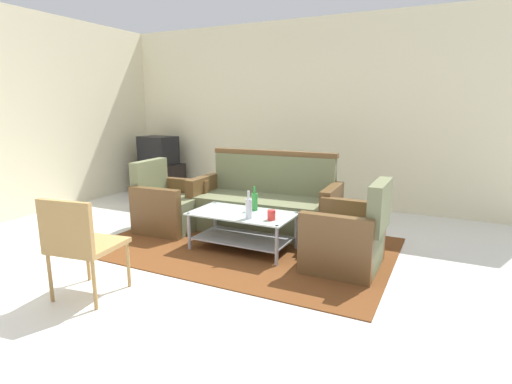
# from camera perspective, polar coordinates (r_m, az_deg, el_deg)

# --- Properties ---
(ground_plane) EXTENTS (14.00, 14.00, 0.00)m
(ground_plane) POSITION_cam_1_polar(r_m,az_deg,el_deg) (3.97, -8.17, -10.56)
(ground_plane) COLOR white
(wall_back) EXTENTS (6.52, 0.12, 2.80)m
(wall_back) POSITION_cam_1_polar(r_m,az_deg,el_deg) (6.42, 7.33, 10.94)
(wall_back) COLOR beige
(wall_back) RESTS_ON ground
(rug) EXTENTS (3.12, 2.06, 0.01)m
(rug) POSITION_cam_1_polar(r_m,az_deg,el_deg) (4.49, -1.51, -7.61)
(rug) COLOR brown
(rug) RESTS_ON ground
(couch) EXTENTS (1.83, 0.82, 0.96)m
(couch) POSITION_cam_1_polar(r_m,az_deg,el_deg) (4.97, 1.32, -1.93)
(couch) COLOR #6B704C
(couch) RESTS_ON rug
(armchair_left) EXTENTS (0.74, 0.80, 0.85)m
(armchair_left) POSITION_cam_1_polar(r_m,az_deg,el_deg) (5.13, -12.23, -2.08)
(armchair_left) COLOR #6B704C
(armchair_left) RESTS_ON rug
(armchair_right) EXTENTS (0.70, 0.76, 0.85)m
(armchair_right) POSITION_cam_1_polar(r_m,az_deg,el_deg) (3.94, 12.88, -6.46)
(armchair_right) COLOR #6B704C
(armchair_right) RESTS_ON rug
(coffee_table) EXTENTS (1.10, 0.60, 0.40)m
(coffee_table) POSITION_cam_1_polar(r_m,az_deg,el_deg) (4.31, -1.92, -4.77)
(coffee_table) COLOR silver
(coffee_table) RESTS_ON rug
(bottle_clear) EXTENTS (0.07, 0.07, 0.29)m
(bottle_clear) POSITION_cam_1_polar(r_m,az_deg,el_deg) (4.03, -1.05, -2.30)
(bottle_clear) COLOR silver
(bottle_clear) RESTS_ON coffee_table
(bottle_green) EXTENTS (0.07, 0.07, 0.27)m
(bottle_green) POSITION_cam_1_polar(r_m,az_deg,el_deg) (4.35, -0.21, -1.32)
(bottle_green) COLOR #2D8C38
(bottle_green) RESTS_ON coffee_table
(cup) EXTENTS (0.08, 0.08, 0.10)m
(cup) POSITION_cam_1_polar(r_m,az_deg,el_deg) (4.00, 2.20, -3.29)
(cup) COLOR red
(cup) RESTS_ON coffee_table
(tv_stand) EXTENTS (0.80, 0.50, 0.52)m
(tv_stand) POSITION_cam_1_polar(r_m,az_deg,el_deg) (7.36, -13.49, 1.91)
(tv_stand) COLOR black
(tv_stand) RESTS_ON ground
(television) EXTENTS (0.64, 0.50, 0.48)m
(television) POSITION_cam_1_polar(r_m,az_deg,el_deg) (7.29, -13.67, 5.79)
(television) COLOR black
(television) RESTS_ON tv_stand
(wicker_chair) EXTENTS (0.54, 0.54, 0.84)m
(wicker_chair) POSITION_cam_1_polar(r_m,az_deg,el_deg) (3.45, -23.75, -6.26)
(wicker_chair) COLOR #AD844C
(wicker_chair) RESTS_ON ground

